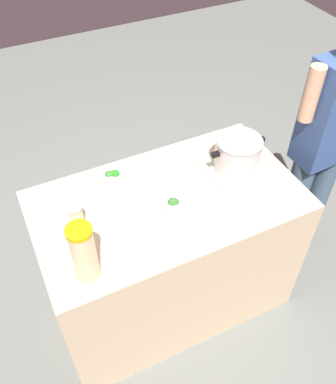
% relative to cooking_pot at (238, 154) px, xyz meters
% --- Properties ---
extents(ground_plane, '(8.00, 8.00, 0.00)m').
position_rel_cooking_pot_xyz_m(ground_plane, '(-0.43, -0.05, -1.02)').
color(ground_plane, slate).
extents(counter_slab, '(1.36, 0.77, 0.91)m').
position_rel_cooking_pot_xyz_m(counter_slab, '(-0.43, -0.05, -0.56)').
color(counter_slab, '#CDB18C').
rests_on(counter_slab, ground_plane).
extents(dish_cloth, '(0.34, 0.33, 0.01)m').
position_rel_cooking_pot_xyz_m(dish_cloth, '(-0.00, 0.00, -0.10)').
color(dish_cloth, beige).
rests_on(dish_cloth, counter_slab).
extents(cooking_pot, '(0.32, 0.25, 0.19)m').
position_rel_cooking_pot_xyz_m(cooking_pot, '(0.00, 0.00, 0.00)').
color(cooking_pot, '#B7B7BC').
rests_on(cooking_pot, dish_cloth).
extents(lemonade_pitcher, '(0.11, 0.11, 0.30)m').
position_rel_cooking_pot_xyz_m(lemonade_pitcher, '(-0.93, -0.30, 0.05)').
color(lemonade_pitcher, beige).
rests_on(lemonade_pitcher, counter_slab).
extents(mason_jar, '(0.07, 0.07, 0.12)m').
position_rel_cooking_pot_xyz_m(mason_jar, '(-0.89, -0.01, -0.05)').
color(mason_jar, beige).
rests_on(mason_jar, counter_slab).
extents(broccoli_bowl_front, '(0.13, 0.13, 0.07)m').
position_rel_cooking_pot_xyz_m(broccoli_bowl_front, '(-0.63, 0.20, -0.08)').
color(broccoli_bowl_front, silver).
rests_on(broccoli_bowl_front, counter_slab).
extents(broccoli_bowl_center, '(0.12, 0.12, 0.08)m').
position_rel_cooking_pot_xyz_m(broccoli_bowl_center, '(-0.44, -0.13, -0.07)').
color(broccoli_bowl_center, silver).
rests_on(broccoli_bowl_center, counter_slab).
extents(person_cook, '(0.50, 0.22, 1.66)m').
position_rel_cooking_pot_xyz_m(person_cook, '(0.57, -0.05, -0.10)').
color(person_cook, '#42596E').
rests_on(person_cook, ground_plane).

